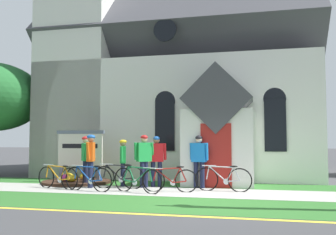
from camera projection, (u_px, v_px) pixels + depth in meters
ground at (214, 184)px, 13.30m from camera, size 140.00×140.00×0.00m
sidewalk_slab at (144, 191)px, 11.33m from camera, size 32.00×2.04×0.01m
grass_verge at (119, 202)px, 9.20m from camera, size 32.00×2.32×0.01m
church_lawn at (159, 184)px, 13.18m from camera, size 24.00×1.77×0.01m
curb_paint_stripe at (98, 212)px, 7.93m from camera, size 28.00×0.16×0.01m
church_building at (177, 80)px, 18.79m from camera, size 12.10×11.56×12.76m
church_sign at (80, 150)px, 13.70m from camera, size 1.86×0.15×1.92m
flower_bed at (76, 181)px, 13.39m from camera, size 2.44×2.44×0.34m
bicycle_red at (119, 177)px, 11.90m from camera, size 1.72×0.09×0.81m
bicycle_blue at (170, 180)px, 11.10m from camera, size 1.69×0.11×0.80m
bicycle_white at (223, 179)px, 11.26m from camera, size 1.75×0.19×0.80m
bicycle_yellow at (58, 177)px, 11.87m from camera, size 1.67×0.54×0.78m
bicycle_black at (137, 180)px, 10.99m from camera, size 1.69×0.71×0.83m
bicycle_orange at (88, 178)px, 11.34m from camera, size 1.74×0.48×0.80m
cyclist_in_white_jersey at (123, 159)px, 12.59m from camera, size 0.33×0.64×1.57m
cyclist_in_yellow_jersey at (199, 157)px, 12.05m from camera, size 0.63×0.39×1.71m
cyclist_in_red_jersey at (86, 156)px, 12.88m from camera, size 0.44×0.69×1.69m
cyclist_in_orange_jersey at (156, 157)px, 12.38m from camera, size 0.66×0.32×1.69m
cyclist_in_blue_jersey at (144, 156)px, 12.18m from camera, size 0.57×0.53×1.72m
cyclist_in_green_jersey at (91, 156)px, 12.14m from camera, size 0.33×0.77×1.74m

